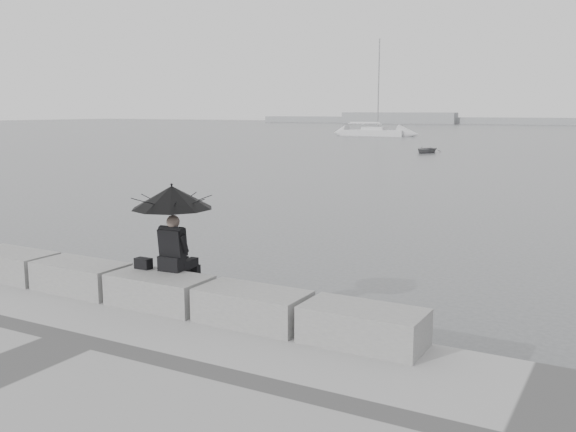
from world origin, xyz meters
The scene contains 11 objects.
ground centered at (0.00, 0.00, 0.00)m, with size 360.00×360.00×0.00m, color #46484B.
stone_block_far_left centered at (-3.40, -0.45, 0.75)m, with size 1.60×0.80×0.50m, color slate.
stone_block_left centered at (-1.70, -0.45, 0.75)m, with size 1.60×0.80×0.50m, color slate.
stone_block_centre centered at (0.00, -0.45, 0.75)m, with size 1.60×0.80×0.50m, color slate.
stone_block_right centered at (1.70, -0.45, 0.75)m, with size 1.60×0.80×0.50m, color slate.
stone_block_far_right centered at (3.40, -0.45, 0.75)m, with size 1.60×0.80×0.50m, color slate.
seated_person centered at (-0.01, -0.08, 2.03)m, with size 1.29×1.29×1.39m.
bag centered at (-0.49, -0.25, 1.09)m, with size 0.27×0.15×0.17m, color black.
distant_landmass centered at (-8.14, 154.51, 0.90)m, with size 180.00×8.00×2.80m.
sailboat_left centered at (-25.95, 74.21, 0.51)m, with size 8.92×2.61×12.90m.
dinghy centered at (-9.44, 44.10, 0.24)m, with size 2.88×1.22×0.49m, color gray.
Camera 1 is at (6.41, -7.88, 3.53)m, focal length 40.00 mm.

